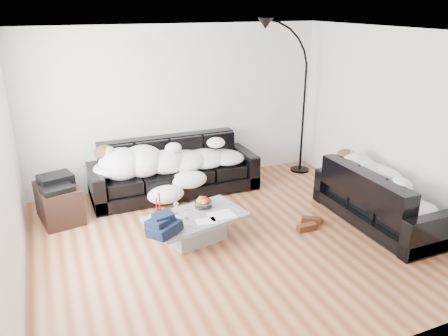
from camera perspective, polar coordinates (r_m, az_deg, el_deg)
name	(u,v)px	position (r m, az deg, el deg)	size (l,w,h in m)	color
ground	(233,240)	(5.78, 1.17, -9.35)	(5.00, 5.00, 0.00)	brown
wall_back	(178,106)	(7.29, -6.00, 8.01)	(5.00, 0.02, 2.60)	silver
wall_left	(4,175)	(4.86, -26.79, -0.82)	(0.02, 4.50, 2.60)	silver
wall_right	(396,124)	(6.63, 21.52, 5.36)	(0.02, 4.50, 2.60)	silver
ceiling	(235,32)	(5.00, 1.39, 17.32)	(5.00, 5.00, 0.00)	white
sofa_back	(174,168)	(7.02, -6.51, 0.06)	(2.64, 0.91, 0.86)	black
sofa_right	(381,197)	(6.40, 19.77, -3.53)	(1.97, 0.84, 0.80)	black
sleeper_back	(175,156)	(6.90, -6.46, 1.57)	(2.23, 0.77, 0.45)	white
sleeper_right	(383,181)	(6.32, 20.01, -1.64)	(1.69, 0.71, 0.41)	white
teal_cushion	(351,161)	(6.67, 16.28, 0.85)	(0.36, 0.30, 0.20)	#0C5753
coffee_table	(197,228)	(5.69, -3.61, -7.82)	(1.23, 0.72, 0.36)	#939699
fruit_bowl	(203,202)	(5.80, -2.71, -4.48)	(0.23, 0.23, 0.14)	white
wine_glass_a	(176,208)	(5.64, -6.27, -5.18)	(0.07, 0.07, 0.17)	white
wine_glass_b	(172,215)	(5.48, -6.83, -6.12)	(0.07, 0.07, 0.15)	white
wine_glass_c	(187,212)	(5.51, -4.92, -5.75)	(0.08, 0.08, 0.18)	white
candle_left	(157,207)	(5.60, -8.79, -5.06)	(0.05, 0.05, 0.25)	maroon
candle_right	(159,202)	(5.71, -8.43, -4.45)	(0.05, 0.05, 0.26)	maroon
newspaper_a	(221,215)	(5.60, -0.33, -6.15)	(0.34, 0.26, 0.01)	silver
newspaper_b	(206,221)	(5.46, -2.36, -6.94)	(0.25, 0.18, 0.01)	silver
navy_jacket	(163,219)	(5.19, -7.91, -6.58)	(0.38, 0.32, 0.19)	black
shoes	(309,224)	(6.16, 11.02, -7.17)	(0.46, 0.34, 0.11)	#472311
av_cabinet	(59,203)	(6.59, -20.75, -4.28)	(0.52, 0.75, 0.52)	black
stereo	(56,182)	(6.47, -21.11, -1.67)	(0.44, 0.34, 0.13)	black
floor_lamp	(304,108)	(7.83, 10.37, 7.76)	(0.86, 0.34, 2.35)	black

